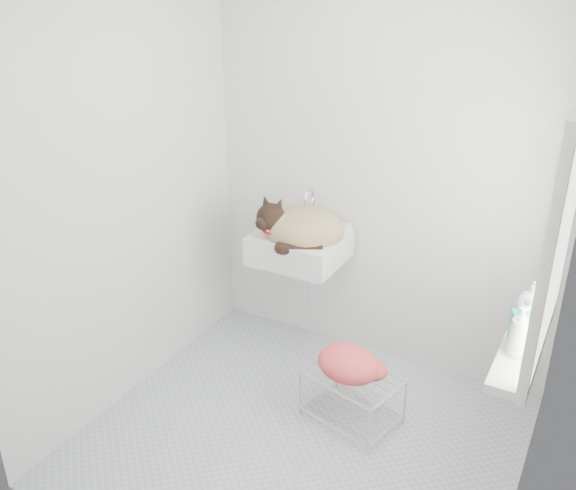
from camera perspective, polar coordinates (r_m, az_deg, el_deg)
The scene contains 15 objects.
floor at distance 3.53m, azimuth 1.16°, elevation -17.33°, with size 2.20×2.00×0.02m, color silver.
back_wall at distance 3.73m, azimuth 8.56°, elevation 6.89°, with size 2.20×0.02×2.50m, color silver.
right_wall at distance 2.59m, azimuth 23.48°, elevation -2.79°, with size 0.02×2.00×2.50m, color silver.
left_wall at distance 3.48m, azimuth -14.98°, elevation 5.05°, with size 0.02×2.00×2.50m, color silver.
window_glass at distance 2.74m, azimuth 24.03°, elevation 0.82°, with size 0.01×0.80×1.00m, color white.
window_frame at distance 2.74m, azimuth 23.72°, elevation 0.89°, with size 0.04×0.90×1.10m, color white.
windowsill at distance 2.97m, azimuth 20.92°, elevation -8.14°, with size 0.16×0.88×0.04m, color white.
sink at distance 3.79m, azimuth 1.09°, elevation 1.03°, with size 0.53×0.47×0.21m, color white.
faucet at distance 3.89m, azimuth 2.34°, elevation 3.83°, with size 0.19×0.14×0.19m, color silver, non-canonical shape.
cat at distance 3.76m, azimuth 1.10°, elevation 1.49°, with size 0.56×0.50×0.32m.
wire_rack at distance 3.58m, azimuth 5.90°, elevation -13.65°, with size 0.48×0.34×0.29m, color silver.
towel at distance 3.48m, azimuth 5.53°, elevation -11.43°, with size 0.37×0.26×0.15m, color #E15A0B.
bottle_a at distance 2.82m, azimuth 20.20°, elevation -9.41°, with size 0.07×0.07×0.19m, color white.
bottle_b at distance 2.90m, azimuth 20.56°, elevation -8.41°, with size 0.10×0.10×0.22m, color teal.
bottle_c at distance 3.12m, azimuth 21.36°, elevation -6.13°, with size 0.14×0.14×0.18m, color white.
Camera 1 is at (1.22, -2.35, 2.33)m, focal length 38.66 mm.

